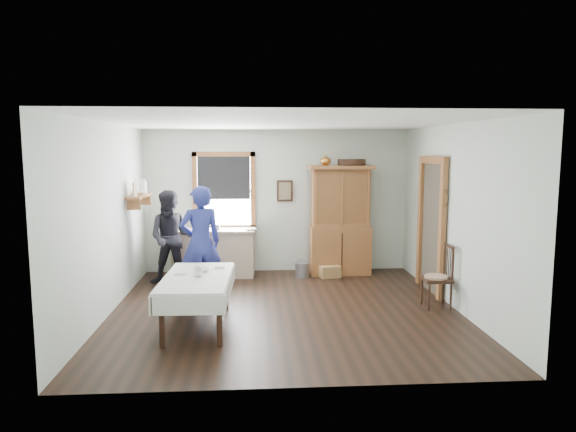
{
  "coord_description": "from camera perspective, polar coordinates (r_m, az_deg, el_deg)",
  "views": [
    {
      "loc": [
        -0.44,
        -7.26,
        2.31
      ],
      "look_at": [
        0.06,
        0.3,
        1.34
      ],
      "focal_mm": 32.0,
      "sensor_mm": 36.0,
      "label": 1
    }
  ],
  "objects": [
    {
      "name": "shelf_bowl",
      "position": [
        9.04,
        -16.15,
        2.47
      ],
      "size": [
        0.22,
        0.22,
        0.05
      ],
      "primitive_type": "imported",
      "color": "silver",
      "rests_on": "wall_shelf"
    },
    {
      "name": "table_bowl",
      "position": [
        7.11,
        -9.44,
        -5.92
      ],
      "size": [
        0.21,
        0.21,
        0.05
      ],
      "primitive_type": "imported",
      "rotation": [
        0.0,
        0.0,
        -0.03
      ],
      "color": "silver",
      "rests_on": "dining_table"
    },
    {
      "name": "work_counter",
      "position": [
        9.61,
        -8.23,
        -4.04
      ],
      "size": [
        1.56,
        0.66,
        0.87
      ],
      "primitive_type": "cube",
      "rotation": [
        0.0,
        0.0,
        -0.06
      ],
      "color": "tan",
      "rests_on": "room"
    },
    {
      "name": "pail",
      "position": [
        9.47,
        1.58,
        -6.01
      ],
      "size": [
        0.29,
        0.29,
        0.27
      ],
      "primitive_type": "cube",
      "rotation": [
        0.0,
        0.0,
        -0.17
      ],
      "color": "gray",
      "rests_on": "room"
    },
    {
      "name": "counter_book",
      "position": [
        9.38,
        -4.76,
        -1.48
      ],
      "size": [
        0.2,
        0.24,
        0.02
      ],
      "primitive_type": "imported",
      "rotation": [
        0.0,
        0.0,
        0.18
      ],
      "color": "#6B6047",
      "rests_on": "work_counter"
    },
    {
      "name": "dining_table",
      "position": [
        6.96,
        -10.04,
        -9.31
      ],
      "size": [
        0.94,
        1.71,
        0.67
      ],
      "primitive_type": "cube",
      "rotation": [
        0.0,
        0.0,
        -0.03
      ],
      "color": "white",
      "rests_on": "room"
    },
    {
      "name": "table_cup_b",
      "position": [
        7.05,
        -10.07,
        -5.86
      ],
      "size": [
        0.12,
        0.12,
        0.09
      ],
      "primitive_type": "imported",
      "rotation": [
        0.0,
        0.0,
        0.22
      ],
      "color": "silver",
      "rests_on": "dining_table"
    },
    {
      "name": "rug_beater",
      "position": [
        8.11,
        17.08,
        2.79
      ],
      "size": [
        0.01,
        0.27,
        0.27
      ],
      "primitive_type": "torus",
      "rotation": [
        0.0,
        1.57,
        0.0
      ],
      "color": "black",
      "rests_on": "room"
    },
    {
      "name": "counter_bowl",
      "position": [
        9.68,
        -9.58,
        -1.19
      ],
      "size": [
        0.2,
        0.2,
        0.06
      ],
      "primitive_type": "imported",
      "rotation": [
        0.0,
        0.0,
        0.16
      ],
      "color": "silver",
      "rests_on": "work_counter"
    },
    {
      "name": "table_cup_a",
      "position": [
        6.84,
        -9.89,
        -6.24
      ],
      "size": [
        0.14,
        0.14,
        0.1
      ],
      "primitive_type": "imported",
      "rotation": [
        0.0,
        0.0,
        0.08
      ],
      "color": "silver",
      "rests_on": "dining_table"
    },
    {
      "name": "figure_dark",
      "position": [
        9.09,
        -12.79,
        -2.74
      ],
      "size": [
        0.76,
        0.6,
        1.51
      ],
      "primitive_type": "imported",
      "rotation": [
        0.0,
        0.0,
        -0.04
      ],
      "color": "black",
      "rests_on": "room"
    },
    {
      "name": "framed_picture",
      "position": [
        9.76,
        -0.35,
        2.81
      ],
      "size": [
        0.3,
        0.04,
        0.4
      ],
      "primitive_type": "cube",
      "color": "#351D12",
      "rests_on": "room"
    },
    {
      "name": "doorway",
      "position": [
        8.68,
        15.69,
        -0.59
      ],
      "size": [
        0.09,
        1.14,
        2.22
      ],
      "color": "#413A2E",
      "rests_on": "room"
    },
    {
      "name": "spindle_chair",
      "position": [
        7.91,
        16.2,
        -6.44
      ],
      "size": [
        0.46,
        0.46,
        0.95
      ],
      "primitive_type": "cube",
      "rotation": [
        0.0,
        0.0,
        -0.06
      ],
      "color": "#351D12",
      "rests_on": "room"
    },
    {
      "name": "window",
      "position": [
        9.76,
        -7.11,
        3.2
      ],
      "size": [
        1.18,
        0.07,
        1.48
      ],
      "color": "white",
      "rests_on": "room"
    },
    {
      "name": "room",
      "position": [
        7.33,
        -0.35,
        -0.24
      ],
      "size": [
        5.01,
        5.01,
        2.7
      ],
      "color": "black",
      "rests_on": "ground"
    },
    {
      "name": "woman_blue",
      "position": [
        8.13,
        -9.69,
        -3.38
      ],
      "size": [
        0.69,
        0.56,
        1.64
      ],
      "primitive_type": "imported",
      "rotation": [
        0.0,
        0.0,
        3.45
      ],
      "color": "navy",
      "rests_on": "room"
    },
    {
      "name": "wall_shelf",
      "position": [
        9.03,
        -16.16,
        2.31
      ],
      "size": [
        0.24,
        1.0,
        0.44
      ],
      "color": "#9C5C30",
      "rests_on": "room"
    },
    {
      "name": "china_hutch",
      "position": [
        9.65,
        5.8,
        -0.45
      ],
      "size": [
        1.2,
        0.58,
        2.04
      ],
      "primitive_type": "cube",
      "rotation": [
        0.0,
        0.0,
        0.01
      ],
      "color": "#9C5C30",
      "rests_on": "room"
    },
    {
      "name": "wicker_basket",
      "position": [
        9.5,
        4.64,
        -6.16
      ],
      "size": [
        0.42,
        0.34,
        0.22
      ],
      "primitive_type": "cube",
      "rotation": [
        0.0,
        0.0,
        0.23
      ],
      "color": "#A27449",
      "rests_on": "room"
    }
  ]
}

